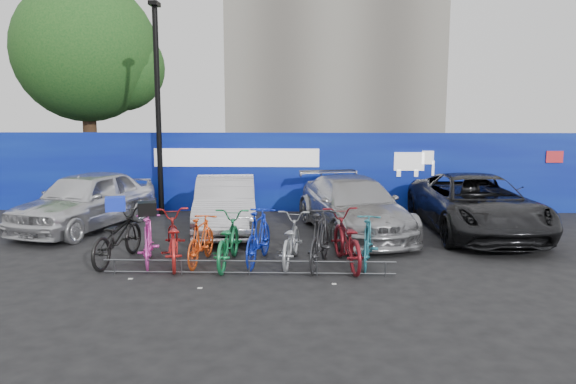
{
  "coord_description": "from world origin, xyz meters",
  "views": [
    {
      "loc": [
        1.04,
        -10.94,
        3.22
      ],
      "look_at": [
        0.67,
        2.0,
        1.21
      ],
      "focal_mm": 35.0,
      "sensor_mm": 36.0,
      "label": 1
    }
  ],
  "objects_px": {
    "bike_rack": "(249,267)",
    "bike_2": "(172,239)",
    "car_2": "(353,206)",
    "bike_0": "(117,237)",
    "bike_8": "(346,240)",
    "car_0": "(85,200)",
    "car_3": "(476,205)",
    "lamppost": "(158,103)",
    "bike_1": "(148,240)",
    "bike_6": "(290,240)",
    "bike_4": "(228,240)",
    "bike_7": "(320,239)",
    "bike_9": "(367,241)",
    "tree": "(93,54)",
    "car_1": "(225,205)",
    "bike_5": "(259,236)",
    "bike_3": "(201,240)"
  },
  "relations": [
    {
      "from": "car_2",
      "to": "car_1",
      "type": "bearing_deg",
      "value": 162.54
    },
    {
      "from": "bike_6",
      "to": "bike_4",
      "type": "bearing_deg",
      "value": 14.49
    },
    {
      "from": "car_3",
      "to": "bike_rack",
      "type": "bearing_deg",
      "value": -147.66
    },
    {
      "from": "car_0",
      "to": "car_3",
      "type": "height_order",
      "value": "car_0"
    },
    {
      "from": "car_3",
      "to": "bike_6",
      "type": "relative_size",
      "value": 2.79
    },
    {
      "from": "car_3",
      "to": "bike_7",
      "type": "xyz_separation_m",
      "value": [
        -4.03,
        -3.11,
        -0.17
      ]
    },
    {
      "from": "bike_1",
      "to": "bike_7",
      "type": "bearing_deg",
      "value": 166.03
    },
    {
      "from": "car_0",
      "to": "bike_3",
      "type": "xyz_separation_m",
      "value": [
        3.62,
        -3.2,
        -0.26
      ]
    },
    {
      "from": "car_2",
      "to": "bike_5",
      "type": "height_order",
      "value": "car_2"
    },
    {
      "from": "car_0",
      "to": "car_3",
      "type": "relative_size",
      "value": 0.84
    },
    {
      "from": "bike_rack",
      "to": "bike_5",
      "type": "distance_m",
      "value": 0.92
    },
    {
      "from": "car_3",
      "to": "bike_8",
      "type": "xyz_separation_m",
      "value": [
        -3.49,
        -3.05,
        -0.19
      ]
    },
    {
      "from": "car_3",
      "to": "car_2",
      "type": "bearing_deg",
      "value": -179.89
    },
    {
      "from": "lamppost",
      "to": "bike_8",
      "type": "bearing_deg",
      "value": -46.37
    },
    {
      "from": "tree",
      "to": "car_2",
      "type": "relative_size",
      "value": 1.6
    },
    {
      "from": "lamppost",
      "to": "bike_6",
      "type": "distance_m",
      "value": 7.09
    },
    {
      "from": "car_3",
      "to": "bike_5",
      "type": "xyz_separation_m",
      "value": [
        -5.27,
        -2.89,
        -0.17
      ]
    },
    {
      "from": "bike_3",
      "to": "bike_4",
      "type": "bearing_deg",
      "value": 178.03
    },
    {
      "from": "lamppost",
      "to": "bike_2",
      "type": "xyz_separation_m",
      "value": [
        1.57,
        -5.3,
        -2.73
      ]
    },
    {
      "from": "bike_5",
      "to": "bike_rack",
      "type": "bearing_deg",
      "value": 91.43
    },
    {
      "from": "bike_7",
      "to": "bike_8",
      "type": "height_order",
      "value": "bike_7"
    },
    {
      "from": "bike_9",
      "to": "bike_2",
      "type": "bearing_deg",
      "value": 9.69
    },
    {
      "from": "bike_7",
      "to": "bike_8",
      "type": "xyz_separation_m",
      "value": [
        0.53,
        0.06,
        -0.02
      ]
    },
    {
      "from": "bike_3",
      "to": "bike_8",
      "type": "relative_size",
      "value": 0.79
    },
    {
      "from": "bike_7",
      "to": "bike_4",
      "type": "bearing_deg",
      "value": 10.26
    },
    {
      "from": "bike_0",
      "to": "bike_1",
      "type": "height_order",
      "value": "bike_0"
    },
    {
      "from": "bike_0",
      "to": "bike_4",
      "type": "bearing_deg",
      "value": -175.46
    },
    {
      "from": "bike_1",
      "to": "car_2",
      "type": "bearing_deg",
      "value": -159.27
    },
    {
      "from": "bike_0",
      "to": "bike_1",
      "type": "bearing_deg",
      "value": 176.82
    },
    {
      "from": "tree",
      "to": "car_1",
      "type": "distance_m",
      "value": 10.01
    },
    {
      "from": "car_0",
      "to": "bike_7",
      "type": "bearing_deg",
      "value": -11.64
    },
    {
      "from": "bike_rack",
      "to": "bike_1",
      "type": "bearing_deg",
      "value": 162.05
    },
    {
      "from": "car_1",
      "to": "bike_4",
      "type": "xyz_separation_m",
      "value": [
        0.47,
        -3.12,
        -0.17
      ]
    },
    {
      "from": "car_0",
      "to": "bike_1",
      "type": "xyz_separation_m",
      "value": [
        2.55,
        -3.26,
        -0.25
      ]
    },
    {
      "from": "bike_rack",
      "to": "bike_2",
      "type": "height_order",
      "value": "bike_2"
    },
    {
      "from": "tree",
      "to": "bike_6",
      "type": "bearing_deg",
      "value": -52.49
    },
    {
      "from": "lamppost",
      "to": "bike_1",
      "type": "distance_m",
      "value": 6.08
    },
    {
      "from": "bike_0",
      "to": "bike_5",
      "type": "distance_m",
      "value": 2.93
    },
    {
      "from": "bike_8",
      "to": "bike_9",
      "type": "relative_size",
      "value": 1.24
    },
    {
      "from": "lamppost",
      "to": "car_3",
      "type": "bearing_deg",
      "value": -14.95
    },
    {
      "from": "bike_3",
      "to": "bike_7",
      "type": "xyz_separation_m",
      "value": [
        2.41,
        -0.15,
        0.08
      ]
    },
    {
      "from": "bike_0",
      "to": "bike_2",
      "type": "height_order",
      "value": "bike_0"
    },
    {
      "from": "lamppost",
      "to": "car_3",
      "type": "distance_m",
      "value": 9.24
    },
    {
      "from": "car_1",
      "to": "bike_7",
      "type": "distance_m",
      "value": 3.94
    },
    {
      "from": "car_2",
      "to": "bike_8",
      "type": "xyz_separation_m",
      "value": [
        -0.4,
        -2.93,
        -0.15
      ]
    },
    {
      "from": "car_2",
      "to": "bike_0",
      "type": "height_order",
      "value": "car_2"
    },
    {
      "from": "bike_6",
      "to": "bike_9",
      "type": "distance_m",
      "value": 1.56
    },
    {
      "from": "bike_2",
      "to": "car_3",
      "type": "bearing_deg",
      "value": -170.8
    },
    {
      "from": "bike_1",
      "to": "bike_9",
      "type": "bearing_deg",
      "value": 167.52
    },
    {
      "from": "lamppost",
      "to": "car_2",
      "type": "relative_size",
      "value": 1.25
    }
  ]
}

